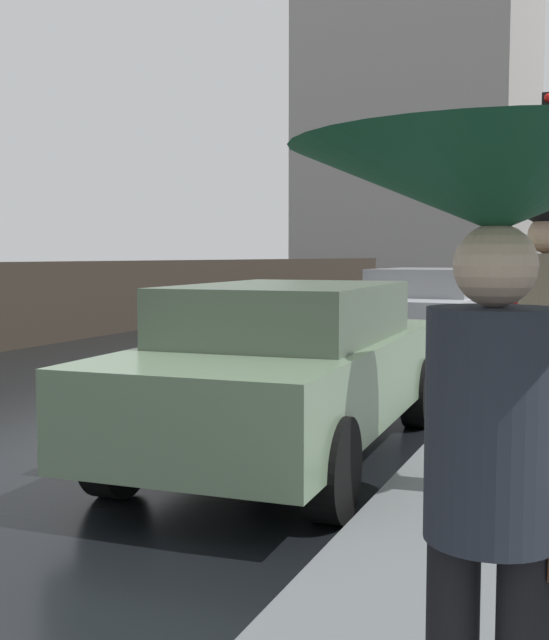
% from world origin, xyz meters
% --- Properties ---
extents(car_green_near_kerb, '(1.89, 4.52, 1.41)m').
position_xyz_m(car_green_near_kerb, '(2.96, 1.13, 0.75)').
color(car_green_near_kerb, slate).
rests_on(car_green_near_kerb, ground).
extents(car_red_mid_road, '(2.04, 3.91, 1.51)m').
position_xyz_m(car_red_mid_road, '(2.83, 15.12, 0.79)').
color(car_red_mid_road, maroon).
rests_on(car_red_mid_road, ground).
extents(car_silver_far_ahead, '(2.08, 4.18, 1.43)m').
position_xyz_m(car_silver_far_ahead, '(2.64, 8.30, 0.77)').
color(car_silver_far_ahead, '#B2B5BA').
rests_on(car_silver_far_ahead, ground).
extents(car_blue_behind_camera, '(2.01, 4.33, 1.46)m').
position_xyz_m(car_blue_behind_camera, '(2.45, 21.92, 0.75)').
color(car_blue_behind_camera, navy).
rests_on(car_blue_behind_camera, ground).
extents(pedestrian_with_umbrella_near, '(0.97, 0.97, 1.92)m').
position_xyz_m(pedestrian_with_umbrella_near, '(4.97, 0.30, 1.67)').
color(pedestrian_with_umbrella_near, black).
rests_on(pedestrian_with_umbrella_near, sidewalk_strip).
extents(pedestrian_with_umbrella_far, '(1.04, 1.04, 1.78)m').
position_xyz_m(pedestrian_with_umbrella_far, '(5.05, -2.84, 1.56)').
color(pedestrian_with_umbrella_far, black).
rests_on(pedestrian_with_umbrella_far, sidewalk_strip).
extents(traffic_light, '(0.26, 0.39, 4.88)m').
position_xyz_m(traffic_light, '(4.10, 12.97, 3.48)').
color(traffic_light, black).
rests_on(traffic_light, sidewalk_strip).
extents(distant_tower, '(15.30, 11.45, 28.86)m').
position_xyz_m(distant_tower, '(-6.58, 48.90, 14.43)').
color(distant_tower, '#9E9993').
rests_on(distant_tower, ground).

